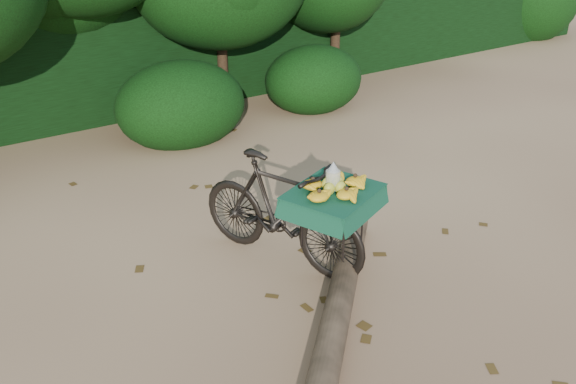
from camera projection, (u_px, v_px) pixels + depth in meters
ground at (231, 312)px, 5.62m from camera, size 80.00×80.00×0.00m
vendor_bicycle at (283, 210)px, 6.12m from camera, size 1.38×2.05×1.18m
fallen_log at (336, 316)px, 5.37m from camera, size 2.65×2.64×0.25m
hedge_backdrop at (43, 65)px, 9.91m from camera, size 26.00×1.80×1.80m
bush_clumps at (118, 121)px, 8.87m from camera, size 8.80×1.70×0.90m
leaf_litter at (199, 278)px, 6.10m from camera, size 7.00×7.30×0.01m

